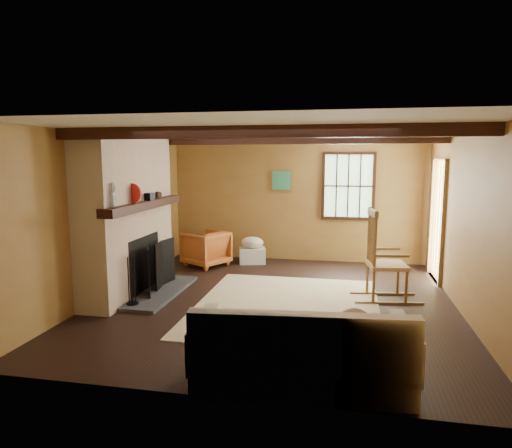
% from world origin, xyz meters
% --- Properties ---
extents(ground, '(5.50, 5.50, 0.00)m').
position_xyz_m(ground, '(0.00, 0.00, 0.00)').
color(ground, black).
rests_on(ground, ground).
extents(room_envelope, '(5.02, 5.52, 2.44)m').
position_xyz_m(room_envelope, '(0.22, 0.26, 1.63)').
color(room_envelope, olive).
rests_on(room_envelope, ground).
extents(fireplace, '(1.02, 2.30, 2.40)m').
position_xyz_m(fireplace, '(-2.23, -0.00, 1.10)').
color(fireplace, '#A2483E').
rests_on(fireplace, ground).
extents(rug, '(2.50, 3.00, 0.01)m').
position_xyz_m(rug, '(0.20, -0.20, 0.00)').
color(rug, '#D2B98C').
rests_on(rug, ground).
extents(rocking_chair, '(1.02, 0.63, 1.33)m').
position_xyz_m(rocking_chair, '(1.52, 0.37, 0.56)').
color(rocking_chair, tan).
rests_on(rocking_chair, ground).
extents(sofa, '(2.02, 1.04, 0.79)m').
position_xyz_m(sofa, '(0.62, -2.40, 0.28)').
color(sofa, silver).
rests_on(sofa, ground).
extents(firewood_pile, '(0.61, 0.11, 0.22)m').
position_xyz_m(firewood_pile, '(-1.83, 2.57, 0.11)').
color(firewood_pile, brown).
rests_on(firewood_pile, ground).
extents(laundry_basket, '(0.58, 0.49, 0.30)m').
position_xyz_m(laundry_basket, '(-0.81, 2.28, 0.15)').
color(laundry_basket, silver).
rests_on(laundry_basket, ground).
extents(basket_pillow, '(0.54, 0.50, 0.22)m').
position_xyz_m(basket_pillow, '(-0.81, 2.28, 0.41)').
color(basket_pillow, silver).
rests_on(basket_pillow, laundry_basket).
extents(armchair, '(1.00, 0.99, 0.67)m').
position_xyz_m(armchair, '(-1.63, 1.88, 0.34)').
color(armchair, '#BF6026').
rests_on(armchair, ground).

